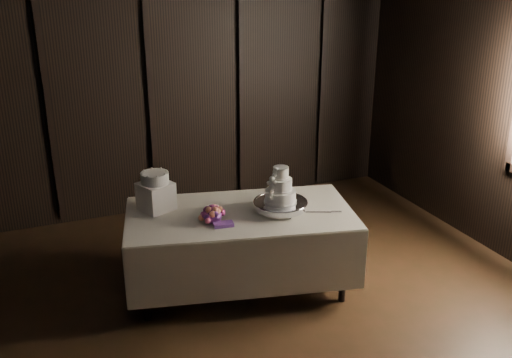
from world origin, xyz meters
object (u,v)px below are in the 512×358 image
Objects in this scene: cake_stand at (280,206)px; wedding_cake at (279,189)px; display_table at (241,247)px; small_cake at (155,178)px; box_pedestal at (156,196)px; bouquet at (213,215)px.

cake_stand is 0.17m from wedding_cake.
display_table is 0.99m from small_cake.
bouquet is at bearing -48.18° from box_pedestal.
display_table is 6.71× the size of wedding_cake.
cake_stand is 1.10m from box_pedestal.
display_table is at bearing 161.90° from cake_stand.
bouquet is 1.53× the size of small_cake.
wedding_cake is at bearing -25.20° from small_cake.
cake_stand is at bearing -1.44° from bouquet.
small_cake is (0.00, 0.00, 0.17)m from box_pedestal.
box_pedestal reaches higher than cake_stand.
wedding_cake is 1.09m from box_pedestal.
wedding_cake is 1.09m from small_cake.
wedding_cake reaches higher than box_pedestal.
bouquet is at bearing -48.18° from small_cake.
box_pedestal is (-1.00, 0.45, 0.08)m from cake_stand.
box_pedestal is at bearing 0.00° from small_cake.
box_pedestal is (-0.98, 0.46, -0.09)m from wedding_cake.
wedding_cake reaches higher than cake_stand.
box_pedestal is at bearing 165.70° from display_table.
display_table is at bearing 140.15° from wedding_cake.
small_cake is (-0.67, 0.34, 0.64)m from display_table.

